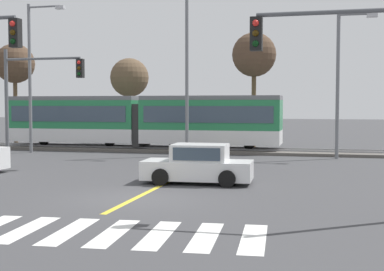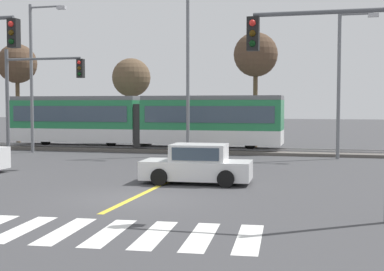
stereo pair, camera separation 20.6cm
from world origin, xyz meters
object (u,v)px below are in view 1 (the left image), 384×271
(street_lamp_west, at_px, (33,69))
(street_lamp_centre, at_px, (190,62))
(sedan_crossing, at_px, (198,165))
(street_lamp_east, at_px, (342,75))
(traffic_light_near_right, at_px, (342,72))
(traffic_light_mid_left, at_px, (33,89))
(bare_tree_west, at_px, (129,78))
(light_rail_tram, at_px, (141,119))
(bare_tree_far_west, at_px, (15,64))
(bare_tree_east, at_px, (254,56))

(street_lamp_west, height_order, street_lamp_centre, street_lamp_centre)
(sedan_crossing, bearing_deg, street_lamp_east, 62.75)
(sedan_crossing, height_order, traffic_light_near_right, traffic_light_near_right)
(traffic_light_mid_left, bearing_deg, bare_tree_west, 93.30)
(street_lamp_east, bearing_deg, bare_tree_west, 151.38)
(traffic_light_mid_left, bearing_deg, street_lamp_west, 120.21)
(light_rail_tram, distance_m, sedan_crossing, 15.62)
(light_rail_tram, height_order, street_lamp_west, street_lamp_west)
(bare_tree_far_west, xyz_separation_m, bare_tree_west, (8.85, 1.87, -1.09))
(traffic_light_mid_left, relative_size, street_lamp_centre, 0.58)
(street_lamp_east, height_order, bare_tree_east, street_lamp_east)
(sedan_crossing, xyz_separation_m, traffic_light_mid_left, (-9.15, 3.64, 3.13))
(street_lamp_west, xyz_separation_m, bare_tree_west, (3.00, 9.15, -0.18))
(traffic_light_near_right, bearing_deg, street_lamp_west, 138.90)
(traffic_light_mid_left, relative_size, bare_tree_west, 0.87)
(light_rail_tram, distance_m, bare_tree_east, 9.19)
(bare_tree_east, bearing_deg, street_lamp_east, -49.97)
(light_rail_tram, bearing_deg, street_lamp_centre, -37.19)
(bare_tree_east, bearing_deg, street_lamp_centre, -112.40)
(traffic_light_near_right, relative_size, bare_tree_east, 0.72)
(street_lamp_centre, distance_m, street_lamp_east, 8.70)
(bare_tree_west, bearing_deg, light_rail_tram, -62.64)
(bare_tree_far_west, bearing_deg, street_lamp_west, -51.24)
(traffic_light_mid_left, xyz_separation_m, bare_tree_far_west, (-9.76, 14.01, 2.38))
(street_lamp_west, height_order, bare_tree_west, street_lamp_west)
(traffic_light_near_right, height_order, bare_tree_west, bare_tree_west)
(light_rail_tram, xyz_separation_m, bare_tree_east, (7.02, 3.95, 4.43))
(sedan_crossing, xyz_separation_m, bare_tree_far_west, (-18.91, 17.65, 5.50))
(sedan_crossing, height_order, traffic_light_mid_left, traffic_light_mid_left)
(light_rail_tram, xyz_separation_m, bare_tree_far_west, (-11.78, 3.81, 4.15))
(sedan_crossing, distance_m, bare_tree_far_west, 26.44)
(light_rail_tram, xyz_separation_m, bare_tree_west, (-2.94, 5.68, 3.06))
(bare_tree_west, bearing_deg, bare_tree_far_west, -168.09)
(sedan_crossing, distance_m, bare_tree_west, 22.39)
(light_rail_tram, distance_m, bare_tree_far_west, 13.06)
(street_lamp_west, distance_m, bare_tree_west, 9.63)
(street_lamp_east, bearing_deg, traffic_light_mid_left, -153.70)
(traffic_light_near_right, distance_m, street_lamp_east, 16.47)
(traffic_light_mid_left, bearing_deg, street_lamp_centre, 49.12)
(street_lamp_centre, bearing_deg, traffic_light_mid_left, -130.88)
(light_rail_tram, xyz_separation_m, traffic_light_mid_left, (-2.02, -10.20, 1.78))
(sedan_crossing, bearing_deg, bare_tree_east, 90.34)
(traffic_light_near_right, distance_m, bare_tree_far_west, 33.44)
(bare_tree_west, bearing_deg, traffic_light_near_right, -58.74)
(sedan_crossing, bearing_deg, street_lamp_centre, 105.73)
(sedan_crossing, distance_m, street_lamp_west, 17.29)
(traffic_light_mid_left, distance_m, bare_tree_west, 15.95)
(street_lamp_centre, xyz_separation_m, bare_tree_west, (-7.04, 8.79, -0.42))
(traffic_light_near_right, relative_size, street_lamp_east, 0.72)
(bare_tree_far_west, bearing_deg, street_lamp_centre, -23.55)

